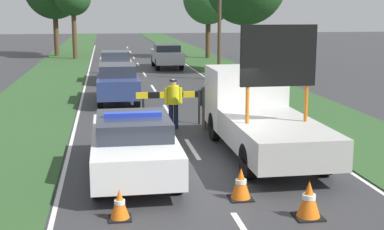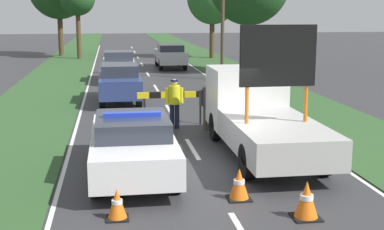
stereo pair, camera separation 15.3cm
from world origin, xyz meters
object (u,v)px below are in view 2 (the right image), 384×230
Objects in this scene: police_car at (132,143)px; traffic_cone_near_police at (239,184)px; police_officer at (174,99)px; queued_car_sedan_silver at (170,55)px; work_truck at (259,113)px; traffic_cone_centre_front at (117,204)px; pedestrian_civilian at (208,101)px; road_barrier at (173,98)px; traffic_cone_near_truck at (133,128)px; queued_car_van_white at (119,66)px; traffic_cone_behind_barrier at (306,200)px; utility_pole at (223,0)px; queued_car_hatch_blue at (120,82)px.

police_car is 7.46× the size of traffic_cone_near_police.
queued_car_sedan_silver is (1.97, 18.91, -0.12)m from police_officer.
traffic_cone_centre_front is at bearing 51.12° from work_truck.
pedestrian_civilian is (1.06, -0.35, -0.04)m from police_officer.
road_barrier reaches higher than traffic_cone_near_truck.
queued_car_van_white reaches higher than traffic_cone_near_police.
police_officer is 1.03× the size of pedestrian_civilian.
queued_car_sedan_silver is (0.44, 27.06, 0.50)m from traffic_cone_behind_barrier.
traffic_cone_behind_barrier is (2.97, -6.83, 0.02)m from traffic_cone_near_truck.
traffic_cone_near_truck is 0.08× the size of utility_pole.
traffic_cone_near_truck is at bearing -132.93° from road_barrier.
traffic_cone_near_truck is at bearing -26.89° from work_truck.
traffic_cone_near_police is at bearing 100.03° from queued_car_hatch_blue.
utility_pole is at bearing 82.03° from pedestrian_civilian.
police_car is 2.85m from traffic_cone_centre_front.
traffic_cone_near_truck is (-1.44, -1.87, -0.60)m from road_barrier.
police_car is 5.66m from road_barrier.
police_car is at bearing -108.58° from utility_pole.
queued_car_hatch_blue is at bearing -131.34° from utility_pole.
work_truck is 9.54m from queued_car_hatch_blue.
traffic_cone_near_truck is at bearing -152.88° from pedestrian_civilian.
pedestrian_civilian is 2.20× the size of traffic_cone_behind_barrier.
police_officer is 0.36× the size of queued_car_hatch_blue.
queued_car_sedan_silver is (3.66, 13.36, -0.00)m from queued_car_hatch_blue.
queued_car_hatch_blue is at bearing 88.69° from traffic_cone_centre_front.
utility_pole reaches higher than traffic_cone_behind_barrier.
work_truck is 4.95m from traffic_cone_behind_barrier.
police_officer is at bearing 97.44° from queued_car_van_white.
pedestrian_civilian is 13.38m from utility_pole.
traffic_cone_near_police is (0.51, -7.51, -0.61)m from road_barrier.
traffic_cone_near_truck is at bearing 68.75° from police_officer.
pedestrian_civilian is 6.66m from traffic_cone_near_police.
traffic_cone_near_truck reaches higher than traffic_cone_near_police.
work_truck is 5.95m from traffic_cone_centre_front.
police_car is at bearing 81.51° from queued_car_sedan_silver.
queued_car_sedan_silver reaches higher than traffic_cone_near_truck.
queued_car_sedan_silver is (0.91, 19.26, -0.08)m from pedestrian_civilian.
pedestrian_civilian is at bearing -103.86° from utility_pole.
traffic_cone_near_police is (2.10, -2.09, -0.43)m from police_car.
traffic_cone_near_police is at bearing 15.55° from traffic_cone_centre_front.
utility_pole is (5.73, 17.06, 3.68)m from police_car.
work_truck is at bearing 112.44° from queued_car_hatch_blue.
pedestrian_civilian is 2.40× the size of traffic_cone_near_police.
traffic_cone_centre_front is at bearing 88.94° from queued_car_van_white.
road_barrier is 12.83m from utility_pole.
pedestrian_civilian is 2.74m from traffic_cone_near_truck.
queued_car_hatch_blue is at bearing 89.42° from queued_car_van_white.
police_officer is 0.40× the size of queued_car_van_white.
queued_car_van_white is (-1.63, 11.86, -0.06)m from road_barrier.
pedestrian_civilian is 2.33× the size of traffic_cone_near_truck.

